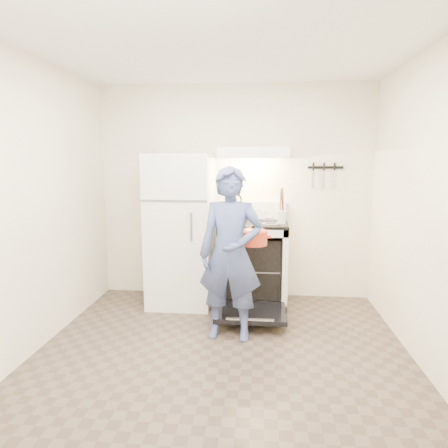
{
  "coord_description": "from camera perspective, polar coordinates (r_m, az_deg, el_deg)",
  "views": [
    {
      "loc": [
        0.32,
        -2.93,
        1.64
      ],
      "look_at": [
        -0.05,
        1.0,
        1.0
      ],
      "focal_mm": 32.0,
      "sensor_mm": 36.0,
      "label": 1
    }
  ],
  "objects": [
    {
      "name": "backsplash",
      "position": [
        4.73,
        4.24,
        2.01
      ],
      "size": [
        0.76,
        0.07,
        0.2
      ],
      "primitive_type": "cube",
      "color": "white",
      "rests_on": "cooktop"
    },
    {
      "name": "utensil_jar",
      "position": [
        4.19,
        8.23,
        0.95
      ],
      "size": [
        0.11,
        0.11,
        0.13
      ],
      "primitive_type": "cylinder",
      "rotation": [
        0.0,
        0.0,
        -0.3
      ],
      "color": "silver",
      "rests_on": "cooktop"
    },
    {
      "name": "oven_door",
      "position": [
        4.1,
        3.83,
        -12.49
      ],
      "size": [
        0.7,
        0.54,
        0.04
      ],
      "primitive_type": "cube",
      "color": "black",
      "rests_on": "floor"
    },
    {
      "name": "pizza_stone",
      "position": [
        4.64,
        3.88,
        -5.62
      ],
      "size": [
        0.3,
        0.3,
        0.02
      ],
      "primitive_type": "cylinder",
      "color": "#816448",
      "rests_on": "oven_rack"
    },
    {
      "name": "cooktop",
      "position": [
        4.46,
        4.15,
        0.09
      ],
      "size": [
        0.76,
        0.65,
        0.03
      ],
      "primitive_type": "cube",
      "color": "black",
      "rests_on": "stove_body"
    },
    {
      "name": "floor",
      "position": [
        3.37,
        -0.78,
        -19.88
      ],
      "size": [
        3.6,
        3.6,
        0.0
      ],
      "primitive_type": "plane",
      "color": "#4C3F34",
      "rests_on": "ground"
    },
    {
      "name": "dutch_oven",
      "position": [
        3.86,
        4.18,
        -2.05
      ],
      "size": [
        0.34,
        0.27,
        0.23
      ],
      "primitive_type": null,
      "color": "red",
      "rests_on": "person"
    },
    {
      "name": "knife_strip",
      "position": [
        4.77,
        14.31,
        7.84
      ],
      "size": [
        0.4,
        0.02,
        0.03
      ],
      "primitive_type": "cube",
      "color": "black",
      "rests_on": "back_wall"
    },
    {
      "name": "back_wall",
      "position": [
        4.76,
        1.5,
        4.5
      ],
      "size": [
        3.2,
        0.02,
        2.5
      ],
      "primitive_type": "cube",
      "color": "white",
      "rests_on": "ground"
    },
    {
      "name": "person",
      "position": [
        3.62,
        0.96,
        -4.33
      ],
      "size": [
        0.6,
        0.41,
        1.58
      ],
      "primitive_type": "imported",
      "rotation": [
        0.0,
        0.0,
        -0.06
      ],
      "color": "navy",
      "rests_on": "floor"
    },
    {
      "name": "tea_kettle",
      "position": [
        4.58,
        1.73,
        2.42
      ],
      "size": [
        0.24,
        0.2,
        0.3
      ],
      "primitive_type": null,
      "color": "silver",
      "rests_on": "cooktop"
    },
    {
      "name": "oven_rack",
      "position": [
        4.57,
        4.08,
        -6.06
      ],
      "size": [
        0.6,
        0.52,
        0.01
      ],
      "primitive_type": "cube",
      "color": "slate",
      "rests_on": "stove_body"
    },
    {
      "name": "range_hood",
      "position": [
        4.48,
        4.29,
        10.07
      ],
      "size": [
        0.76,
        0.5,
        0.12
      ],
      "primitive_type": "cube",
      "color": "white",
      "rests_on": "back_wall"
    },
    {
      "name": "refrigerator",
      "position": [
        4.54,
        -6.14,
        -0.87
      ],
      "size": [
        0.7,
        0.7,
        1.7
      ],
      "primitive_type": "cube",
      "color": "white",
      "rests_on": "floor"
    },
    {
      "name": "stove_body",
      "position": [
        4.56,
        4.08,
        -5.81
      ],
      "size": [
        0.76,
        0.65,
        0.92
      ],
      "primitive_type": "cube",
      "color": "white",
      "rests_on": "floor"
    }
  ]
}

